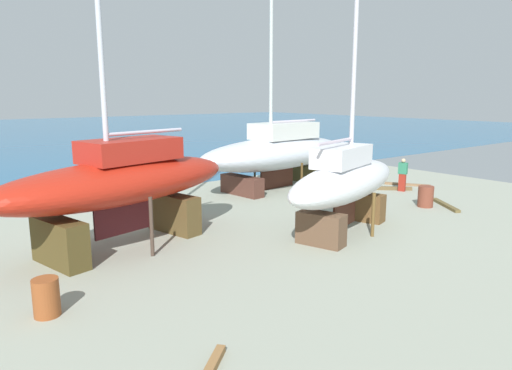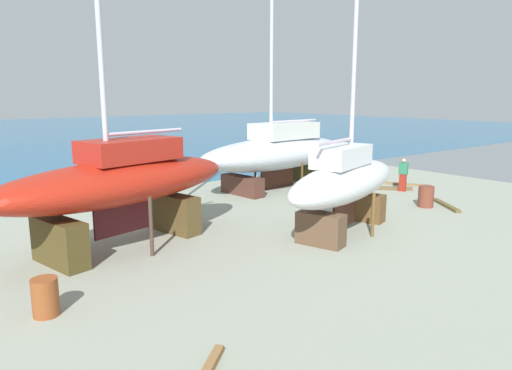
{
  "view_description": "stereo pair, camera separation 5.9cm",
  "coord_description": "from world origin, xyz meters",
  "px_view_note": "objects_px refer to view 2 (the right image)",
  "views": [
    {
      "loc": [
        -5.44,
        -15.23,
        4.89
      ],
      "look_at": [
        5.88,
        -0.72,
        1.32
      ],
      "focal_mm": 32.34,
      "sensor_mm": 36.0,
      "label": 1
    },
    {
      "loc": [
        -5.4,
        -15.26,
        4.89
      ],
      "look_at": [
        5.88,
        -0.72,
        1.32
      ],
      "focal_mm": 32.34,
      "sensor_mm": 36.0,
      "label": 2
    }
  ],
  "objects_px": {
    "worker": "(403,174)",
    "barrel_tipped_left": "(45,297)",
    "barrel_tar_black": "(426,197)",
    "sailboat_far_slipway": "(121,182)",
    "sailboat_large_starboard": "(345,181)",
    "sailboat_mid_port": "(278,152)"
  },
  "relations": [
    {
      "from": "barrel_tipped_left",
      "to": "barrel_tar_black",
      "type": "xyz_separation_m",
      "value": [
        16.1,
        0.64,
        0.03
      ]
    },
    {
      "from": "barrel_tipped_left",
      "to": "sailboat_large_starboard",
      "type": "bearing_deg",
      "value": 1.68
    },
    {
      "from": "sailboat_far_slipway",
      "to": "barrel_tar_black",
      "type": "height_order",
      "value": "sailboat_far_slipway"
    },
    {
      "from": "barrel_tar_black",
      "to": "sailboat_far_slipway",
      "type": "bearing_deg",
      "value": 166.81
    },
    {
      "from": "sailboat_mid_port",
      "to": "worker",
      "type": "height_order",
      "value": "sailboat_mid_port"
    },
    {
      "from": "sailboat_mid_port",
      "to": "sailboat_far_slipway",
      "type": "bearing_deg",
      "value": 17.08
    },
    {
      "from": "sailboat_mid_port",
      "to": "sailboat_far_slipway",
      "type": "distance_m",
      "value": 11.27
    },
    {
      "from": "sailboat_large_starboard",
      "to": "barrel_tar_black",
      "type": "distance_m",
      "value": 5.99
    },
    {
      "from": "worker",
      "to": "barrel_tipped_left",
      "type": "xyz_separation_m",
      "value": [
        -18.23,
        -3.33,
        -0.45
      ]
    },
    {
      "from": "sailboat_far_slipway",
      "to": "barrel_tipped_left",
      "type": "distance_m",
      "value": 5.21
    },
    {
      "from": "worker",
      "to": "barrel_tipped_left",
      "type": "distance_m",
      "value": 18.54
    },
    {
      "from": "worker",
      "to": "barrel_tar_black",
      "type": "relative_size",
      "value": 1.83
    },
    {
      "from": "sailboat_mid_port",
      "to": "barrel_tar_black",
      "type": "distance_m",
      "value": 7.89
    },
    {
      "from": "sailboat_mid_port",
      "to": "sailboat_large_starboard",
      "type": "xyz_separation_m",
      "value": [
        -3.43,
        -7.71,
        -0.1
      ]
    },
    {
      "from": "barrel_tar_black",
      "to": "sailboat_large_starboard",
      "type": "bearing_deg",
      "value": -176.69
    },
    {
      "from": "barrel_tipped_left",
      "to": "barrel_tar_black",
      "type": "bearing_deg",
      "value": 2.27
    },
    {
      "from": "sailboat_mid_port",
      "to": "barrel_tipped_left",
      "type": "xyz_separation_m",
      "value": [
        -13.71,
        -8.01,
        -1.53
      ]
    },
    {
      "from": "sailboat_mid_port",
      "to": "worker",
      "type": "xyz_separation_m",
      "value": [
        4.52,
        -4.67,
        -1.07
      ]
    },
    {
      "from": "barrel_tipped_left",
      "to": "barrel_tar_black",
      "type": "distance_m",
      "value": 16.11
    },
    {
      "from": "sailboat_mid_port",
      "to": "barrel_tar_black",
      "type": "xyz_separation_m",
      "value": [
        2.39,
        -7.37,
        -1.5
      ]
    },
    {
      "from": "sailboat_far_slipway",
      "to": "barrel_tipped_left",
      "type": "bearing_deg",
      "value": 34.47
    },
    {
      "from": "sailboat_mid_port",
      "to": "barrel_tar_black",
      "type": "height_order",
      "value": "sailboat_mid_port"
    }
  ]
}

